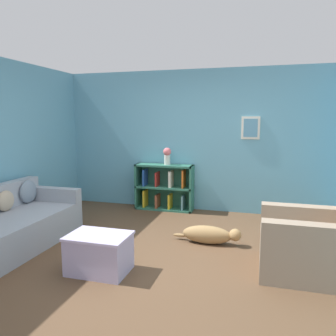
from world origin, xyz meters
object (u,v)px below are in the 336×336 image
coffee_table (99,252)px  dog (210,235)px  couch (7,226)px  vase (167,155)px  bookshelf (165,187)px  recliner_chair (318,243)px

coffee_table → dog: size_ratio=0.71×
couch → vase: (1.51, 2.39, 0.74)m
bookshelf → coffee_table: 2.71m
dog → vase: bearing=124.8°
couch → dog: couch is taller
recliner_chair → vase: (-2.31, 2.05, 0.69)m
bookshelf → recliner_chair: recliner_chair is taller
bookshelf → coffee_table: (0.04, -2.70, -0.19)m
couch → vase: vase is taller
couch → bookshelf: bearing=59.0°
bookshelf → dog: bookshelf is taller
couch → bookshelf: size_ratio=1.83×
couch → coffee_table: bearing=-10.6°
couch → recliner_chair: 3.83m
couch → coffee_table: (1.49, -0.28, -0.07)m
recliner_chair → vase: 3.16m
bookshelf → recliner_chair: bearing=-41.2°
recliner_chair → dog: bearing=156.4°
couch → vase: size_ratio=6.26×
bookshelf → dog: bearing=-54.2°
recliner_chair → coffee_table: bearing=-165.0°
couch → recliner_chair: bearing=5.2°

